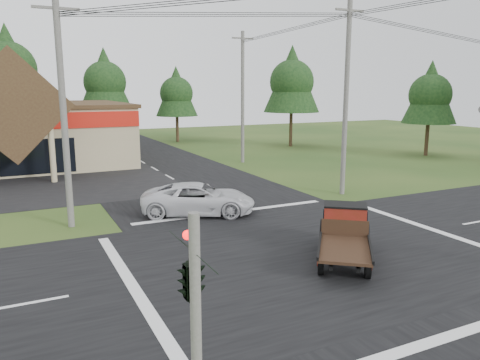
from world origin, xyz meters
TOP-DOWN VIEW (x-y plane):
  - ground at (0.00, 0.00)m, footprint 120.00×120.00m
  - road_ns at (0.00, 0.00)m, footprint 12.00×120.00m
  - road_ew at (0.00, 0.00)m, footprint 120.00×12.00m
  - traffic_signal_corner at (-7.50, -7.32)m, footprint 0.53×2.48m
  - utility_pole_nw at (-8.00, 8.00)m, footprint 2.00×0.30m
  - utility_pole_ne at (8.00, 8.00)m, footprint 2.00×0.30m
  - utility_pole_n at (8.00, 22.00)m, footprint 2.00×0.30m
  - tree_row_c at (-10.00, 41.00)m, footprint 7.28×7.28m
  - tree_row_d at (0.00, 42.00)m, footprint 6.16×6.16m
  - tree_row_e at (8.00, 40.00)m, footprint 5.04×5.04m
  - tree_side_ne at (18.00, 30.00)m, footprint 6.16×6.16m
  - tree_side_e_near at (26.00, 18.00)m, footprint 5.04×5.04m
  - antique_flatbed_truck at (0.76, -1.35)m, footprint 4.48×5.01m
  - white_pickup at (-1.72, 7.49)m, footprint 6.43×4.86m

SIDE VIEW (x-z plane):
  - ground at x=0.00m, z-range 0.00..0.00m
  - road_ns at x=0.00m, z-range 0.00..0.02m
  - road_ew at x=0.00m, z-range 0.00..0.02m
  - white_pickup at x=-1.72m, z-range 0.00..1.62m
  - antique_flatbed_truck at x=0.76m, z-range 0.00..2.05m
  - traffic_signal_corner at x=-7.50m, z-range 1.32..5.72m
  - utility_pole_nw at x=-8.00m, z-range 0.14..10.64m
  - utility_pole_n at x=8.00m, z-range 0.14..11.34m
  - utility_pole_ne at x=8.00m, z-range 0.14..11.64m
  - tree_row_e at x=8.00m, z-range 1.49..10.58m
  - tree_side_e_near at x=26.00m, z-range 1.49..10.58m
  - tree_row_d at x=0.00m, z-range 1.82..12.93m
  - tree_side_ne at x=18.00m, z-range 1.82..12.93m
  - tree_row_c at x=-10.00m, z-range 2.16..15.29m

